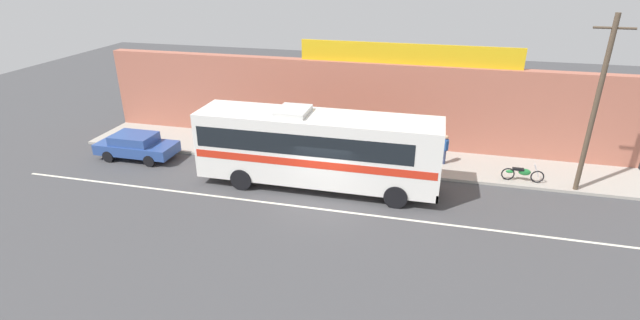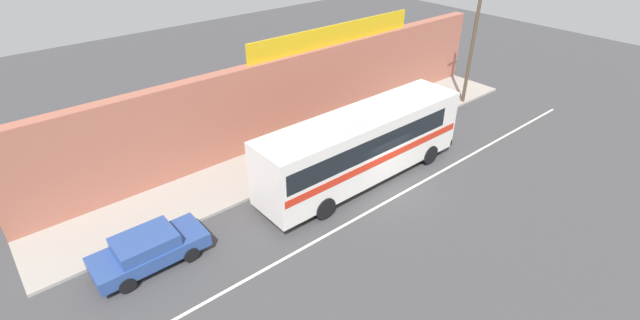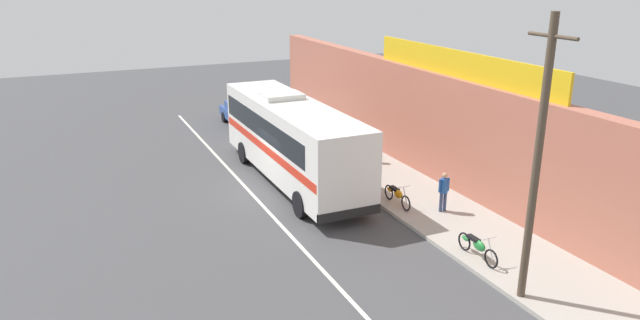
{
  "view_description": "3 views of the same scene",
  "coord_description": "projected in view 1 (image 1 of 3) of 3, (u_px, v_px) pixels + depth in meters",
  "views": [
    {
      "loc": [
        4.37,
        -18.09,
        10.13
      ],
      "look_at": [
        -0.58,
        1.87,
        1.14
      ],
      "focal_mm": 26.21,
      "sensor_mm": 36.0,
      "label": 1
    },
    {
      "loc": [
        -14.21,
        -11.8,
        12.43
      ],
      "look_at": [
        -2.73,
        1.94,
        1.67
      ],
      "focal_mm": 25.33,
      "sensor_mm": 36.0,
      "label": 2
    },
    {
      "loc": [
        22.21,
        -7.62,
        9.04
      ],
      "look_at": [
        1.03,
        1.99,
        1.38
      ],
      "focal_mm": 32.64,
      "sensor_mm": 36.0,
      "label": 3
    }
  ],
  "objects": [
    {
      "name": "road_center_stripe",
      "position": [
        318.0,
        209.0,
        20.39
      ],
      "size": [
        30.0,
        0.14,
        0.01
      ],
      "primitive_type": "cube",
      "color": "silver",
      "rests_on": "ground_plane"
    },
    {
      "name": "pedestrian_near_shop",
      "position": [
        445.0,
        147.0,
        24.19
      ],
      "size": [
        0.3,
        0.48,
        1.57
      ],
      "color": "navy",
      "rests_on": "sidewalk_slab"
    },
    {
      "name": "storefront_billboard",
      "position": [
        408.0,
        54.0,
        24.86
      ],
      "size": [
        11.75,
        0.12,
        1.1
      ],
      "primitive_type": "cube",
      "color": "gold",
      "rests_on": "storefront_facade"
    },
    {
      "name": "motorcycle_black",
      "position": [
        418.0,
        163.0,
        23.53
      ],
      "size": [
        1.89,
        0.56,
        0.94
      ],
      "color": "black",
      "rests_on": "sidewalk_slab"
    },
    {
      "name": "motorcycle_blue",
      "position": [
        522.0,
        173.0,
        22.43
      ],
      "size": [
        1.95,
        0.56,
        0.94
      ],
      "color": "black",
      "rests_on": "sidewalk_slab"
    },
    {
      "name": "sidewalk_slab",
      "position": [
        345.0,
        155.0,
        25.7
      ],
      "size": [
        30.0,
        3.6,
        0.14
      ],
      "primitive_type": "cube",
      "color": "#A8A399",
      "rests_on": "ground_plane"
    },
    {
      "name": "parked_car",
      "position": [
        136.0,
        145.0,
        25.24
      ],
      "size": [
        4.26,
        1.88,
        1.37
      ],
      "color": "#2D4C93",
      "rests_on": "ground_plane"
    },
    {
      "name": "utility_pole",
      "position": [
        596.0,
        105.0,
        20.18
      ],
      "size": [
        1.6,
        0.22,
        7.92
      ],
      "color": "brown",
      "rests_on": "sidewalk_slab"
    },
    {
      "name": "ground_plane",
      "position": [
        322.0,
        200.0,
        21.11
      ],
      "size": [
        70.0,
        70.0,
        0.0
      ],
      "primitive_type": "plane",
      "color": "#444447"
    },
    {
      "name": "pedestrian_far_right",
      "position": [
        322.0,
        134.0,
        25.77
      ],
      "size": [
        0.3,
        0.48,
        1.69
      ],
      "color": "brown",
      "rests_on": "sidewalk_slab"
    },
    {
      "name": "storefront_facade",
      "position": [
        353.0,
        104.0,
        26.68
      ],
      "size": [
        30.0,
        0.7,
        4.8
      ],
      "primitive_type": "cube",
      "color": "#B26651",
      "rests_on": "ground_plane"
    },
    {
      "name": "intercity_bus",
      "position": [
        316.0,
        146.0,
        21.63
      ],
      "size": [
        11.27,
        2.68,
        3.78
      ],
      "color": "white",
      "rests_on": "ground_plane"
    }
  ]
}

